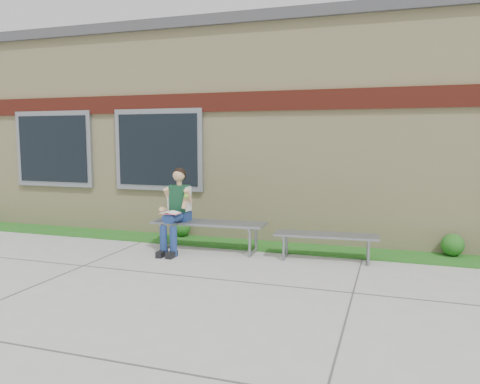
% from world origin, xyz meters
% --- Properties ---
extents(ground, '(80.00, 80.00, 0.00)m').
position_xyz_m(ground, '(0.00, 0.00, 0.00)').
color(ground, '#9E9E99').
rests_on(ground, ground).
extents(grass_strip, '(16.00, 0.80, 0.02)m').
position_xyz_m(grass_strip, '(0.00, 2.60, 0.01)').
color(grass_strip, '#165316').
rests_on(grass_strip, ground).
extents(school_building, '(16.20, 6.22, 4.20)m').
position_xyz_m(school_building, '(-0.00, 5.99, 2.10)').
color(school_building, beige).
rests_on(school_building, ground).
extents(bench_left, '(1.98, 0.64, 0.51)m').
position_xyz_m(bench_left, '(-1.55, 2.00, 0.39)').
color(bench_left, gray).
rests_on(bench_left, ground).
extents(bench_right, '(1.65, 0.58, 0.42)m').
position_xyz_m(bench_right, '(0.45, 2.00, 0.33)').
color(bench_right, gray).
rests_on(bench_right, ground).
extents(girl, '(0.50, 0.82, 1.43)m').
position_xyz_m(girl, '(-2.06, 1.79, 0.76)').
color(girl, navy).
rests_on(girl, ground).
extents(shrub_mid, '(0.34, 0.34, 0.34)m').
position_xyz_m(shrub_mid, '(-2.47, 2.85, 0.19)').
color(shrub_mid, '#165316').
rests_on(shrub_mid, grass_strip).
extents(shrub_east, '(0.36, 0.36, 0.36)m').
position_xyz_m(shrub_east, '(2.39, 2.85, 0.20)').
color(shrub_east, '#165316').
rests_on(shrub_east, grass_strip).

